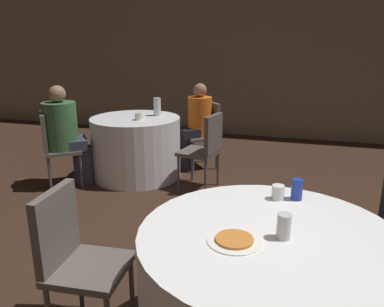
# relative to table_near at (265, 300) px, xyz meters

# --- Properties ---
(wall_back) EXTENTS (16.00, 0.06, 2.80)m
(wall_back) POSITION_rel_table_near_xyz_m (-0.14, 5.03, 1.03)
(wall_back) COLOR gray
(wall_back) RESTS_ON ground_plane
(table_near) EXTENTS (1.28, 1.28, 0.75)m
(table_near) POSITION_rel_table_near_xyz_m (0.00, 0.00, 0.00)
(table_near) COLOR white
(table_near) RESTS_ON ground_plane
(table_far) EXTENTS (1.09, 1.09, 0.75)m
(table_far) POSITION_rel_table_near_xyz_m (-1.82, 2.46, 0.00)
(table_far) COLOR silver
(table_far) RESTS_ON ground_plane
(chair_near_west) EXTENTS (0.43, 0.43, 0.87)m
(chair_near_west) POSITION_rel_table_near_xyz_m (-1.05, -0.08, 0.15)
(chair_near_west) COLOR #59514C
(chair_near_west) RESTS_ON ground_plane
(chair_far_east) EXTENTS (0.47, 0.47, 0.87)m
(chair_far_east) POSITION_rel_table_near_xyz_m (-0.89, 2.27, 0.15)
(chair_far_east) COLOR #59514C
(chair_far_east) RESTS_ON ground_plane
(chair_far_southwest) EXTENTS (0.56, 0.56, 0.87)m
(chair_far_southwest) POSITION_rel_table_near_xyz_m (-2.58, 1.88, 0.15)
(chair_far_southwest) COLOR #59514C
(chair_far_southwest) RESTS_ON ground_plane
(chair_far_northeast) EXTENTS (0.56, 0.56, 0.87)m
(chair_far_northeast) POSITION_rel_table_near_xyz_m (-1.09, 3.07, 0.15)
(chair_far_northeast) COLOR #59514C
(chair_far_northeast) RESTS_ON ground_plane
(person_green_jacket) EXTENTS (0.51, 0.49, 1.17)m
(person_green_jacket) POSITION_rel_table_near_xyz_m (-2.46, 1.97, 0.23)
(person_green_jacket) COLOR #33384C
(person_green_jacket) RESTS_ON ground_plane
(person_orange_shirt) EXTENTS (0.46, 0.44, 1.13)m
(person_orange_shirt) POSITION_rel_table_near_xyz_m (-1.22, 2.96, 0.19)
(person_orange_shirt) COLOR black
(person_orange_shirt) RESTS_ON ground_plane
(pizza_plate_near) EXTENTS (0.25, 0.25, 0.02)m
(pizza_plate_near) POSITION_rel_table_near_xyz_m (-0.15, -0.12, 0.38)
(pizza_plate_near) COLOR white
(pizza_plate_near) RESTS_ON table_near
(soda_can_blue) EXTENTS (0.07, 0.07, 0.12)m
(soda_can_blue) POSITION_rel_table_near_xyz_m (0.11, 0.46, 0.43)
(soda_can_blue) COLOR #1E38A5
(soda_can_blue) RESTS_ON table_near
(soda_can_silver) EXTENTS (0.07, 0.07, 0.12)m
(soda_can_silver) POSITION_rel_table_near_xyz_m (0.06, -0.03, 0.43)
(soda_can_silver) COLOR silver
(soda_can_silver) RESTS_ON table_near
(cup_near) EXTENTS (0.07, 0.07, 0.09)m
(cup_near) POSITION_rel_table_near_xyz_m (0.01, 0.43, 0.42)
(cup_near) COLOR white
(cup_near) RESTS_ON table_near
(bottle_far) EXTENTS (0.09, 0.09, 0.22)m
(bottle_far) POSITION_rel_table_near_xyz_m (-1.61, 2.65, 0.48)
(bottle_far) COLOR silver
(bottle_far) RESTS_ON table_far
(cup_far) EXTENTS (0.09, 0.09, 0.09)m
(cup_far) POSITION_rel_table_near_xyz_m (-1.72, 2.34, 0.42)
(cup_far) COLOR silver
(cup_far) RESTS_ON table_far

